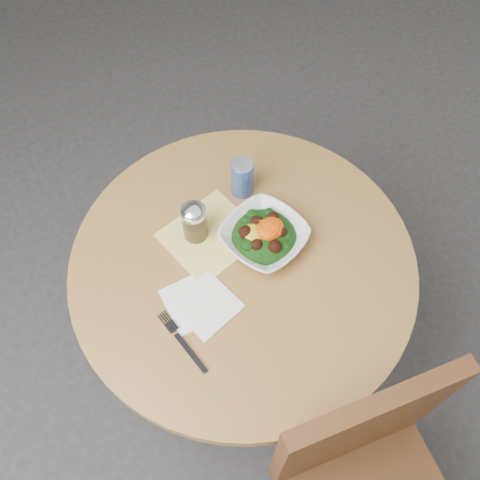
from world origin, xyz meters
The scene contains 8 objects.
ground centered at (0.00, 0.00, 0.00)m, with size 6.00×6.00×0.00m, color #2B2B2D.
table centered at (0.00, 0.00, 0.55)m, with size 0.90×0.90×0.75m.
cloth_napkin centered at (-0.02, 0.11, 0.75)m, with size 0.22×0.21×0.00m, color yellow.
paper_napkins centered at (-0.16, -0.03, 0.75)m, with size 0.17×0.18×0.00m.
salad_bowl centered at (0.08, 0.01, 0.78)m, with size 0.24×0.24×0.08m.
fork centered at (-0.25, -0.08, 0.76)m, with size 0.02×0.19×0.00m.
spice_shaker centered at (-0.05, 0.14, 0.81)m, with size 0.07×0.07×0.12m.
beverage_can centered at (0.14, 0.18, 0.81)m, with size 0.06×0.06×0.12m.
Camera 1 is at (-0.42, -0.51, 1.96)m, focal length 40.00 mm.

